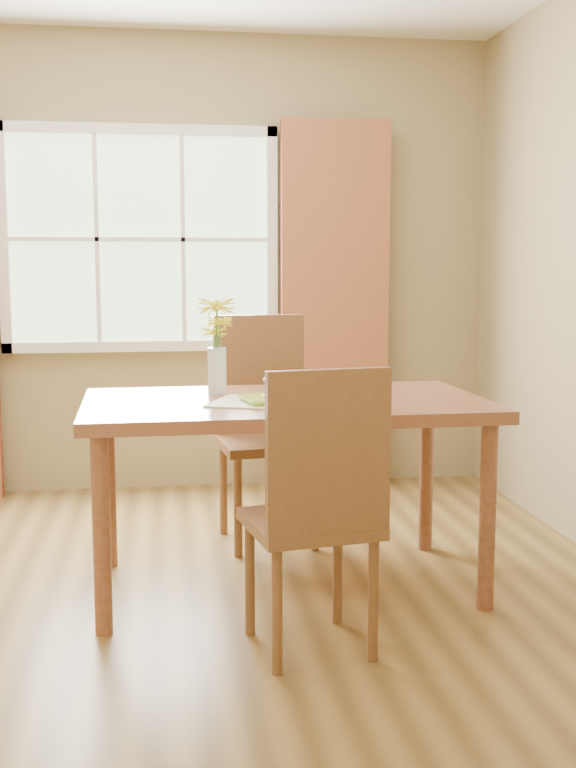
# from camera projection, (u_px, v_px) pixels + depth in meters

# --- Properties ---
(room) EXTENTS (4.24, 3.84, 2.74)m
(room) POSITION_uv_depth(u_px,v_px,m) (131.00, 266.00, 3.46)
(room) COLOR olive
(room) RESTS_ON ground
(window) EXTENTS (1.62, 0.06, 1.32)m
(window) POSITION_uv_depth(u_px,v_px,m) (140.00, 240.00, 5.28)
(window) COLOR #A8C897
(window) RESTS_ON room
(curtain_right) EXTENTS (0.65, 0.08, 2.20)m
(curtain_right) POSITION_uv_depth(u_px,v_px,m) (335.00, 307.00, 5.40)
(curtain_right) COLOR maroon
(curtain_right) RESTS_ON room
(dining_table) EXTENTS (1.67, 0.96, 0.80)m
(dining_table) POSITION_uv_depth(u_px,v_px,m) (285.00, 419.00, 3.72)
(dining_table) COLOR #945539
(dining_table) RESTS_ON room
(chair_near) EXTENTS (0.49, 0.49, 1.02)m
(chair_near) POSITION_uv_depth(u_px,v_px,m) (318.00, 501.00, 3.04)
(chair_near) COLOR brown
(chair_near) RESTS_ON room
(chair_far) EXTENTS (0.51, 0.51, 1.11)m
(chair_far) POSITION_uv_depth(u_px,v_px,m) (263.00, 417.00, 4.43)
(chair_far) COLOR brown
(chair_far) RESTS_ON room
(placemat) EXTENTS (0.54, 0.47, 0.01)m
(placemat) POSITION_uv_depth(u_px,v_px,m) (269.00, 403.00, 3.59)
(placemat) COLOR #E8F1CC
(placemat) RESTS_ON dining_table
(plate) EXTENTS (0.26, 0.26, 0.01)m
(plate) POSITION_uv_depth(u_px,v_px,m) (272.00, 400.00, 3.60)
(plate) COLOR #AAD936
(plate) RESTS_ON placemat
(croissant_sandwich) EXTENTS (0.17, 0.14, 0.11)m
(croissant_sandwich) POSITION_uv_depth(u_px,v_px,m) (281.00, 387.00, 3.53)
(croissant_sandwich) COLOR #F2A052
(croissant_sandwich) RESTS_ON plate
(water_glass) EXTENTS (0.08, 0.08, 0.13)m
(water_glass) POSITION_uv_depth(u_px,v_px,m) (349.00, 388.00, 3.61)
(water_glass) COLOR silver
(water_glass) RESTS_ON dining_table
(flower_vase) EXTENTS (0.17, 0.17, 0.41)m
(flower_vase) POSITION_uv_depth(u_px,v_px,m) (217.00, 336.00, 3.82)
(flower_vase) COLOR silver
(flower_vase) RESTS_ON dining_table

